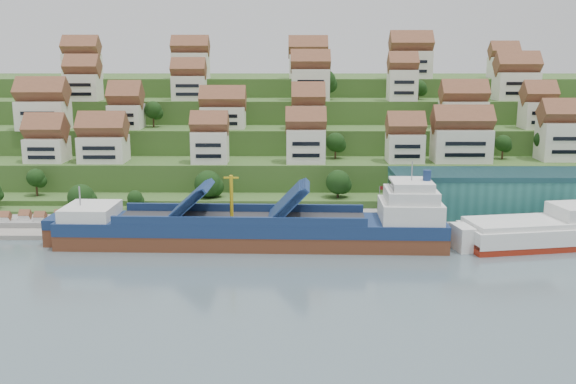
{
  "coord_description": "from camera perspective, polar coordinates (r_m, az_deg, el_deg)",
  "views": [
    {
      "loc": [
        -1.82,
        -129.22,
        38.61
      ],
      "look_at": [
        -2.38,
        14.0,
        8.0
      ],
      "focal_mm": 40.0,
      "sensor_mm": 36.0,
      "label": 1
    }
  ],
  "objects": [
    {
      "name": "beach_huts",
      "position": [
        155.91,
        -21.71,
        -2.35
      ],
      "size": [
        14.4,
        3.7,
        2.2
      ],
      "color": "white",
      "rests_on": "pebble_beach"
    },
    {
      "name": "hillside_trees",
      "position": [
        176.01,
        -0.58,
        5.0
      ],
      "size": [
        143.48,
        62.72,
        31.98
      ],
      "color": "#183812",
      "rests_on": "ground"
    },
    {
      "name": "hillside",
      "position": [
        234.45,
        0.67,
        5.22
      ],
      "size": [
        260.0,
        128.0,
        31.0
      ],
      "color": "#2D4C1E",
      "rests_on": "ground"
    },
    {
      "name": "hillside_village",
      "position": [
        190.42,
        1.54,
        7.77
      ],
      "size": [
        155.24,
        63.75,
        28.97
      ],
      "color": "white",
      "rests_on": "ground"
    },
    {
      "name": "pebble_beach",
      "position": [
        156.69,
        -20.82,
        -2.82
      ],
      "size": [
        45.0,
        20.0,
        1.0
      ],
      "primitive_type": "cube",
      "color": "gray",
      "rests_on": "ground"
    },
    {
      "name": "second_ship",
      "position": [
        142.56,
        21.6,
        -3.38
      ],
      "size": [
        32.77,
        16.76,
        9.06
      ],
      "rotation": [
        0.0,
        0.0,
        0.17
      ],
      "color": "maroon",
      "rests_on": "ground"
    },
    {
      "name": "warehouse",
      "position": [
        158.94,
        20.01,
        -0.07
      ],
      "size": [
        60.0,
        15.0,
        10.0
      ],
      "primitive_type": "cube",
      "color": "#266963",
      "rests_on": "quay"
    },
    {
      "name": "ground",
      "position": [
        134.87,
        0.99,
        -4.57
      ],
      "size": [
        300.0,
        300.0,
        0.0
      ],
      "primitive_type": "plane",
      "color": "slate",
      "rests_on": "ground"
    },
    {
      "name": "flagpole",
      "position": [
        144.17,
        8.16,
        -0.77
      ],
      "size": [
        1.28,
        0.16,
        8.0
      ],
      "color": "gray",
      "rests_on": "quay"
    },
    {
      "name": "quay",
      "position": [
        150.61,
        8.55,
        -2.5
      ],
      "size": [
        180.0,
        14.0,
        2.2
      ],
      "primitive_type": "cube",
      "color": "gray",
      "rests_on": "ground"
    },
    {
      "name": "cargo_ship",
      "position": [
        132.74,
        -2.29,
        -3.36
      ],
      "size": [
        79.54,
        14.76,
        17.58
      ],
      "rotation": [
        0.0,
        0.0,
        -0.03
      ],
      "color": "brown",
      "rests_on": "ground"
    }
  ]
}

